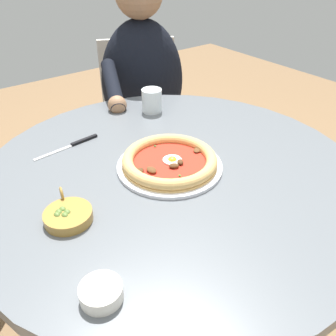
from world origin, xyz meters
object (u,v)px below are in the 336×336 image
Objects in this scene: olive_pan at (68,215)px; water_glass at (152,101)px; steak_knife at (76,143)px; diner_person at (144,122)px; pizza_on_plate at (170,162)px; ramekin_capers at (101,292)px; dining_table at (172,211)px; cafe_chair_diner at (141,112)px.

water_glass is at bearing -53.20° from olive_pan.
diner_person is (0.36, -0.48, -0.22)m from steak_knife.
olive_pan reaches higher than pizza_on_plate.
olive_pan is (-0.03, 0.32, -0.01)m from pizza_on_plate.
pizza_on_plate is 0.44m from ramekin_capers.
pizza_on_plate is 2.19× the size of olive_pan.
dining_table is 3.66× the size of pizza_on_plate.
olive_pan is (-0.37, 0.49, -0.02)m from water_glass.
steak_knife is at bearing 99.94° from water_glass.
olive_pan is at bearing 135.91° from diner_person.
dining_table is 0.43m from water_glass.
cafe_chair_diner reaches higher than water_glass.
dining_table is at bearing -86.21° from olive_pan.
steak_knife is 0.18× the size of diner_person.
water_glass is (0.34, -0.18, 0.02)m from pizza_on_plate.
pizza_on_plate is at bearing 152.40° from water_glass.
pizza_on_plate is at bearing -84.31° from olive_pan.
diner_person is at bearing -27.35° from water_glass.
ramekin_capers is 0.23m from olive_pan.
diner_person is (0.90, -0.68, -0.23)m from ramekin_capers.
steak_knife is at bearing 131.41° from cafe_chair_diner.
steak_knife is 0.58m from ramekin_capers.
olive_pan is at bearing 138.12° from cafe_chair_diner.
pizza_on_plate is 0.34× the size of cafe_chair_diner.
diner_person is (0.65, -0.33, -0.06)m from dining_table.
olive_pan reaches higher than steak_knife.
ramekin_capers is at bearing 143.78° from cafe_chair_diner.
cafe_chair_diner is (0.13, -0.07, -0.01)m from diner_person.
cafe_chair_diner reaches higher than dining_table.
cafe_chair_diner is (0.76, -0.40, -0.25)m from pizza_on_plate.
diner_person is 1.38× the size of cafe_chair_diner.
olive_pan is at bearing 126.80° from water_glass.
cafe_chair_diner is at bearing -41.88° from olive_pan.
water_glass is 0.39× the size of steak_knife.
water_glass is 0.10× the size of cafe_chair_diner.
ramekin_capers is 0.09× the size of cafe_chair_diner.
ramekin_capers is (-0.25, 0.35, 0.17)m from dining_table.
olive_pan is 0.16× the size of cafe_chair_diner.
pizza_on_plate is (0.01, 0.00, 0.17)m from dining_table.
pizza_on_plate reaches higher than steak_knife.
olive_pan is 1.10m from cafe_chair_diner.
pizza_on_plate is 0.90m from cafe_chair_diner.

